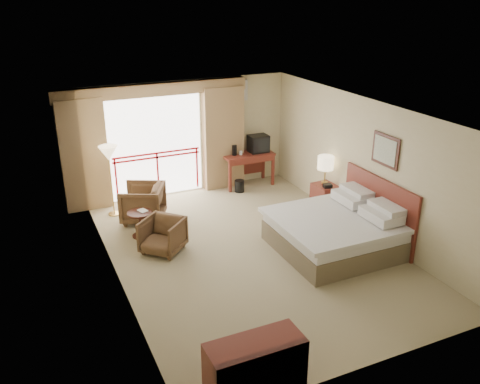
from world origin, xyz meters
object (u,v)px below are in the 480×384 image
bed (336,231)px  floor_lamp (109,156)px  armchair_near (164,251)px  dresser (255,370)px  armchair_far (144,220)px  nightstand (325,198)px  side_table (140,220)px  table_lamp (326,163)px  wastebasket (239,186)px  desk (246,160)px  tv (258,144)px

bed → floor_lamp: (-3.52, 3.36, 0.97)m
armchair_near → floor_lamp: (-0.50, 2.08, 1.35)m
dresser → armchair_far: bearing=90.4°
nightstand → dresser: size_ratio=0.54×
armchair_far → side_table: (-0.24, -0.74, 0.37)m
table_lamp → armchair_near: table_lamp is taller
wastebasket → desk: bearing=46.9°
tv → floor_lamp: (-3.75, -0.41, 0.30)m
armchair_far → side_table: 0.86m
floor_lamp → wastebasket: bearing=1.4°
bed → table_lamp: 1.95m
side_table → dresser: bearing=-87.6°
wastebasket → dresser: size_ratio=0.25×
tv → nightstand: bearing=-95.1°
floor_lamp → armchair_near: bearing=-76.4°
armchair_near → floor_lamp: bearing=149.7°
armchair_near → wastebasket: bearing=86.1°
bed → floor_lamp: 4.96m
tv → side_table: (-3.47, -1.72, -0.68)m
floor_lamp → side_table: bearing=-78.3°
tv → floor_lamp: bearing=167.0°
table_lamp → floor_lamp: bearing=157.9°
bed → table_lamp: bearing=64.2°
desk → dresser: (-2.98, -6.58, -0.25)m
wastebasket → floor_lamp: 3.30m
bed → armchair_near: 3.30m
nightstand → tv: bearing=100.6°
armchair_near → dresser: dresser is taller
wastebasket → armchair_near: size_ratio=0.40×
bed → desk: (-0.07, 3.84, 0.27)m
wastebasket → nightstand: bearing=-56.7°
nightstand → table_lamp: 0.81m
nightstand → wastebasket: nightstand is taller
desk → side_table: (-3.17, -1.78, -0.29)m
tv → dresser: bearing=-135.9°
nightstand → floor_lamp: size_ratio=0.41×
bed → wastebasket: 3.47m
table_lamp → armchair_near: (-3.80, -0.34, -1.12)m
wastebasket → dresser: 6.71m
bed → dresser: size_ratio=1.79×
dresser → wastebasket: bearing=68.1°
armchair_near → side_table: (-0.23, 0.78, 0.37)m
tv → armchair_near: tv is taller
nightstand → wastebasket: bearing=119.8°
dresser → nightstand: bearing=49.3°
nightstand → bed: bearing=-120.0°
wastebasket → side_table: side_table is taller
dresser → floor_lamp: bearing=95.3°
tv → armchair_near: size_ratio=0.65×
bed → wastebasket: bearing=97.4°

